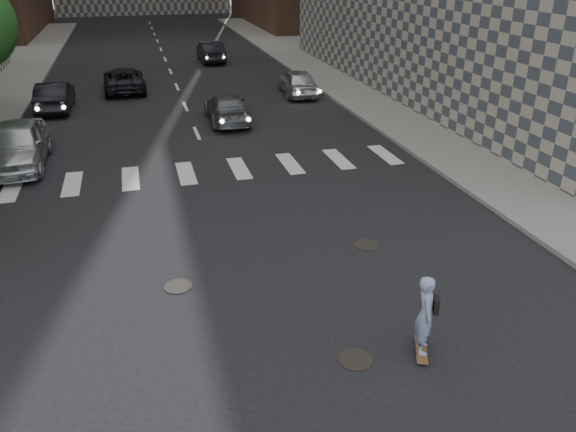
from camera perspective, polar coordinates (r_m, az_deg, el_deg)
name	(u,v)px	position (r m, az deg, el deg)	size (l,w,h in m)	color
ground	(269,301)	(13.34, -1.97, -8.64)	(160.00, 160.00, 0.00)	black
sidewalk_right	(424,86)	(35.93, 13.66, 12.74)	(13.00, 80.00, 0.15)	gray
manhole_a	(356,359)	(11.73, 6.89, -14.27)	(0.70, 0.70, 0.02)	black
manhole_b	(178,286)	(14.12, -11.10, -7.02)	(0.70, 0.70, 0.02)	black
manhole_c	(367,245)	(15.88, 7.99, -2.89)	(0.70, 0.70, 0.02)	black
skateboarder	(426,315)	(11.57, 13.84, -9.71)	(0.63, 0.92, 1.81)	brown
silver_sedan	(17,145)	(23.63, -25.80, 6.53)	(2.01, 4.99, 1.70)	silver
traffic_car_a	(55,96)	(31.77, -22.61, 11.18)	(1.54, 4.43, 1.46)	black
traffic_car_b	(227,108)	(27.49, -6.20, 10.85)	(1.86, 4.57, 1.33)	slate
traffic_car_c	(124,79)	(35.06, -16.34, 13.17)	(2.27, 4.91, 1.37)	black
traffic_car_d	(298,82)	(32.77, 1.00, 13.45)	(1.74, 4.31, 1.47)	silver
traffic_car_e	(211,51)	(43.69, -7.85, 16.23)	(1.59, 4.56, 1.50)	black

